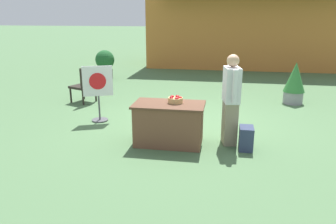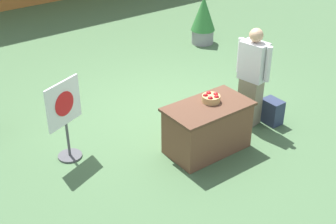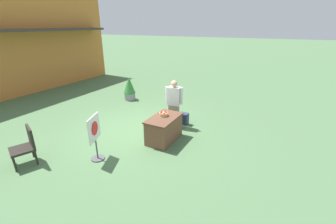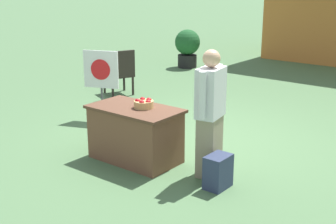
{
  "view_description": "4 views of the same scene",
  "coord_description": "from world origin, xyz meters",
  "views": [
    {
      "loc": [
        0.74,
        -6.87,
        2.31
      ],
      "look_at": [
        -0.26,
        -1.15,
        0.58
      ],
      "focal_mm": 35.0,
      "sensor_mm": 36.0,
      "label": 1
    },
    {
      "loc": [
        -4.25,
        -5.67,
        4.08
      ],
      "look_at": [
        -0.77,
        -0.99,
        0.72
      ],
      "focal_mm": 50.0,
      "sensor_mm": 36.0,
      "label": 2
    },
    {
      "loc": [
        -5.72,
        -4.28,
        3.39
      ],
      "look_at": [
        0.06,
        -1.25,
        0.84
      ],
      "focal_mm": 24.0,
      "sensor_mm": 36.0,
      "label": 3
    },
    {
      "loc": [
        3.95,
        -5.81,
        2.54
      ],
      "look_at": [
        0.37,
        -1.28,
        0.82
      ],
      "focal_mm": 50.0,
      "sensor_mm": 36.0,
      "label": 4
    }
  ],
  "objects": [
    {
      "name": "person_visitor",
      "position": [
        0.87,
        -1.05,
        0.84
      ],
      "size": [
        0.33,
        0.6,
        1.65
      ],
      "rotation": [
        0.0,
        0.0,
        -2.96
      ],
      "color": "gray",
      "rests_on": "ground_plane"
    },
    {
      "name": "ground_plane",
      "position": [
        0.0,
        0.0,
        0.0
      ],
      "size": [
        120.0,
        120.0,
        0.0
      ],
      "primitive_type": "plane",
      "color": "#4C7047"
    },
    {
      "name": "backpack",
      "position": [
        1.17,
        -1.3,
        0.21
      ],
      "size": [
        0.24,
        0.34,
        0.42
      ],
      "color": "#2D3856",
      "rests_on": "ground_plane"
    },
    {
      "name": "display_table",
      "position": [
        -0.23,
        -1.25,
        0.39
      ],
      "size": [
        1.29,
        0.73,
        0.77
      ],
      "color": "brown",
      "rests_on": "ground_plane"
    },
    {
      "name": "potted_plant_far_right",
      "position": [
        -3.66,
        4.71,
        0.59
      ],
      "size": [
        0.7,
        0.7,
        1.05
      ],
      "color": "black",
      "rests_on": "ground_plane"
    },
    {
      "name": "patio_chair",
      "position": [
        -2.95,
        1.27,
        0.53
      ],
      "size": [
        0.72,
        0.72,
        0.98
      ],
      "rotation": [
        0.0,
        0.0,
        2.75
      ],
      "color": "#28231E",
      "rests_on": "ground_plane"
    },
    {
      "name": "poster_board",
      "position": [
        -2.0,
        -0.18,
        0.69
      ],
      "size": [
        0.62,
        0.36,
        1.24
      ],
      "rotation": [
        0.0,
        0.0,
        -1.19
      ],
      "color": "#4C4C51",
      "rests_on": "ground_plane"
    },
    {
      "name": "apple_basket",
      "position": [
        -0.12,
        -1.19,
        0.83
      ],
      "size": [
        0.27,
        0.27,
        0.13
      ],
      "color": "tan",
      "rests_on": "display_table"
    }
  ]
}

